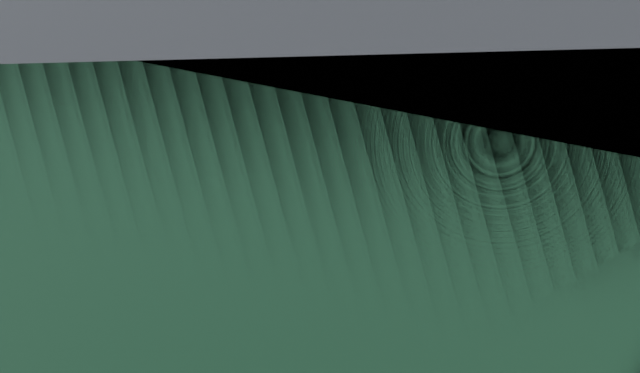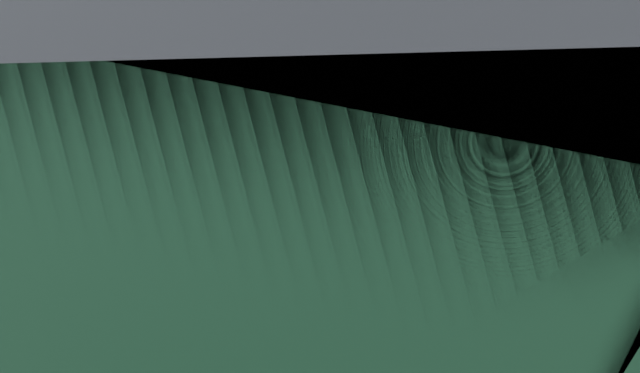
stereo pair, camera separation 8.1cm
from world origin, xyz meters
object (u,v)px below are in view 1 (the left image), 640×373
Objects in this scene: planter_edge_far at (365,193)px; planter_corner_building at (226,255)px; bench_near_building at (316,193)px; bench_mid_platform at (334,188)px; planter_by_door at (274,216)px; train at (443,181)px; station_building at (88,163)px; lamp_post_platform at (334,118)px.

planter_edge_far is 9.94m from planter_corner_building.
bench_near_building is 9.84m from planter_corner_building.
bench_mid_platform reaches higher than planter_by_door.
station_building reaches higher than train.
bench_mid_platform is at bearing 4.90° from planter_corner_building.
planter_edge_far is at bearing 17.77° from train.
planter_by_door is (3.54, 3.74, -0.96)m from train.
station_building is (-1.01, 5.41, 0.27)m from train.
planter_edge_far is 0.95× the size of planter_corner_building.
station_building is at bearing 100.54° from train.
planter_by_door is at bearing -178.66° from bench_near_building.
bench_near_building is (8.85, -1.58, -1.02)m from station_building.
planter_corner_building is at bearing 124.68° from train.
planter_edge_far reaches higher than bench_near_building.
lamp_post_platform reaches higher than bench_near_building.
station_building reaches higher than bench_mid_platform.
train reaches higher than planter_edge_far.
planter_edge_far is (0.15, -1.28, 0.01)m from bench_near_building.
station_building reaches higher than planter_corner_building.
train is at bearing -148.31° from lamp_post_platform.
planter_by_door is at bearing -20.25° from station_building.
planter_edge_far reaches higher than bench_mid_platform.
station_building is 9.04m from bench_near_building.
planter_by_door is (-4.30, -0.10, -0.20)m from bench_near_building.
planter_edge_far is at bearing -14.81° from planter_by_door.
bench_mid_platform is at bearing -7.96° from station_building.
bench_mid_platform and bench_near_building have the same top height.
train is 2.83× the size of station_building.
planter_edge_far is at bearing -17.60° from station_building.
lamp_post_platform reaches higher than planter_by_door.
train reaches higher than lamp_post_platform.
train is at bearing -79.46° from station_building.
lamp_post_platform is at bearing 179.38° from planter_edge_far.
planter_by_door is 0.99× the size of planter_corner_building.
bench_mid_platform is at bearing 11.88° from lamp_post_platform.
bench_near_building is 4.30m from planter_by_door.
lamp_post_platform is (5.22, -2.81, 0.83)m from station_building.
bench_near_building is at bearing 1.34° from planter_by_door.
bench_mid_platform is 0.43× the size of lamp_post_platform.
lamp_post_platform reaches higher than bench_mid_platform.
planter_by_door is 0.30× the size of lamp_post_platform.
station_building is at bearing 151.68° from lamp_post_platform.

